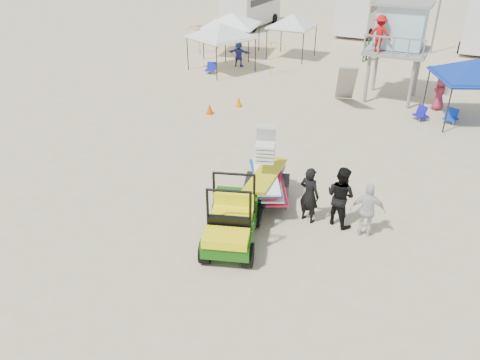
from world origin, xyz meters
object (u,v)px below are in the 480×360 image
at_px(man_left, 309,195).
at_px(lifeguard_tower, 398,30).
at_px(canopy_blue, 477,62).
at_px(surf_trailer, 266,177).
at_px(utility_cart, 230,216).

xyz_separation_m(man_left, lifeguard_tower, (-0.08, 12.39, 2.48)).
height_order(lifeguard_tower, canopy_blue, lifeguard_tower).
height_order(man_left, lifeguard_tower, lifeguard_tower).
distance_m(surf_trailer, lifeguard_tower, 12.42).
relative_size(lifeguard_tower, canopy_blue, 1.15).
bearing_deg(man_left, surf_trailer, 4.17).
bearing_deg(man_left, canopy_blue, -93.07).
relative_size(surf_trailer, man_left, 1.58).
height_order(utility_cart, canopy_blue, canopy_blue).
bearing_deg(canopy_blue, lifeguard_tower, 155.42).
bearing_deg(lifeguard_tower, surf_trailer, -96.79).
xyz_separation_m(utility_cart, man_left, (1.52, 2.04, -0.02)).
height_order(utility_cart, surf_trailer, surf_trailer).
bearing_deg(surf_trailer, canopy_blue, 63.97).
bearing_deg(utility_cart, man_left, 53.22).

